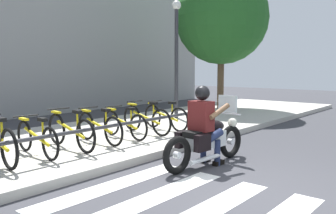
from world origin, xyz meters
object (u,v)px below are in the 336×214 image
object	(u,v)px
rider	(204,120)
bicycle_6	(146,119)
tree_near_rack	(222,18)
bicycle_3	(70,131)
bike_rack	(103,128)
motorcycle	(207,140)
bicycle_7	(165,117)
street_lamp	(176,48)
bicycle_5	(124,124)
bicycle_4	(99,127)
bicycle_2	(36,138)

from	to	relation	value
rider	bicycle_6	bearing A→B (deg)	66.80
rider	tree_near_rack	bearing A→B (deg)	29.66
bicycle_3	bike_rack	size ratio (longest dim) A/B	0.31
rider	bicycle_6	size ratio (longest dim) A/B	0.85
bicycle_3	motorcycle	bearing A→B (deg)	-63.05
bicycle_3	tree_near_rack	world-z (taller)	tree_near_rack
bicycle_7	bicycle_3	bearing A→B (deg)	-179.99
motorcycle	bicycle_3	distance (m)	2.67
bicycle_3	street_lamp	distance (m)	5.23
street_lamp	bike_rack	bearing A→B (deg)	-158.75
street_lamp	rider	bearing A→B (deg)	-135.81
bicycle_3	bicycle_5	size ratio (longest dim) A/B	1.11
rider	bicycle_6	world-z (taller)	rider
bicycle_4	bicycle_6	bearing A→B (deg)	-0.01
motorcycle	bicycle_4	size ratio (longest dim) A/B	1.33
motorcycle	bicycle_3	bearing A→B (deg)	116.95
bicycle_2	bicycle_5	world-z (taller)	same
bicycle_7	street_lamp	xyz separation A→B (m)	(1.90, 1.16, 1.84)
tree_near_rack	rider	bearing A→B (deg)	-150.34
bicycle_4	bicycle_5	bearing A→B (deg)	0.05
bicycle_5	bike_rack	distance (m)	1.21
bicycle_4	bicycle_3	bearing A→B (deg)	-179.98
rider	bicycle_4	xyz separation A→B (m)	(-0.42, 2.37, -0.33)
motorcycle	bicycle_6	distance (m)	2.56
bicycle_6	bicycle_3	bearing A→B (deg)	180.00
rider	bicycle_2	bearing A→B (deg)	127.94
bicycle_5	bicycle_7	world-z (taller)	bicycle_7
motorcycle	bicycle_6	world-z (taller)	motorcycle
bicycle_4	street_lamp	size ratio (longest dim) A/B	0.43
bike_rack	tree_near_rack	distance (m)	8.53
bicycle_7	rider	bearing A→B (deg)	-126.15
motorcycle	bicycle_4	xyz separation A→B (m)	(-0.49, 2.38, 0.04)
bicycle_2	bike_rack	xyz separation A→B (m)	(1.07, -0.56, 0.09)
bike_rack	bicycle_7	bearing A→B (deg)	12.47
bicycle_2	bicycle_7	world-z (taller)	bicycle_7
bicycle_6	street_lamp	bearing A→B (deg)	23.92
bicycle_2	street_lamp	world-z (taller)	street_lamp
rider	bicycle_3	bearing A→B (deg)	115.54
bicycle_2	tree_near_rack	xyz separation A→B (m)	(8.75, 1.56, 3.16)
bicycle_3	street_lamp	world-z (taller)	street_lamp
bicycle_3	bike_rack	world-z (taller)	bicycle_3
rider	bicycle_4	bearing A→B (deg)	99.96
motorcycle	bicycle_5	distance (m)	2.39
street_lamp	tree_near_rack	world-z (taller)	tree_near_rack
rider	bicycle_3	xyz separation A→B (m)	(-1.13, 2.37, -0.31)
bike_rack	motorcycle	bearing A→B (deg)	-64.98
bicycle_6	bicycle_7	distance (m)	0.72
motorcycle	rider	bearing A→B (deg)	172.83
bicycle_2	bicycle_4	bearing A→B (deg)	-0.03
bicycle_3	rider	bearing A→B (deg)	-64.46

